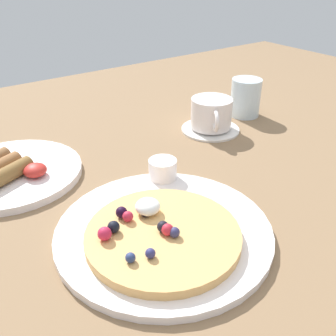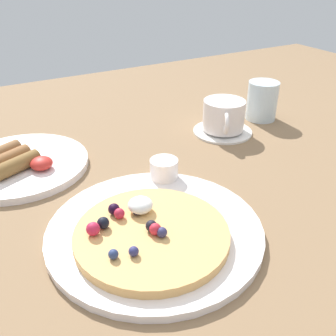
% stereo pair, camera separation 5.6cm
% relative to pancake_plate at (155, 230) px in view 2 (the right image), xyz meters
% --- Properties ---
extents(ground_plane, '(2.09, 1.46, 0.03)m').
position_rel_pancake_plate_xyz_m(ground_plane, '(0.03, 0.06, -0.02)').
color(ground_plane, '#826546').
extents(pancake_plate, '(0.29, 0.29, 0.01)m').
position_rel_pancake_plate_xyz_m(pancake_plate, '(0.00, 0.00, 0.00)').
color(pancake_plate, white).
rests_on(pancake_plate, ground_plane).
extents(pancake_with_berries, '(0.20, 0.20, 0.03)m').
position_rel_pancake_plate_xyz_m(pancake_with_berries, '(-0.02, -0.02, 0.01)').
color(pancake_with_berries, '#E0A860').
rests_on(pancake_with_berries, pancake_plate).
extents(syrup_ramekin, '(0.05, 0.05, 0.03)m').
position_rel_pancake_plate_xyz_m(syrup_ramekin, '(0.07, 0.11, 0.02)').
color(syrup_ramekin, white).
rests_on(syrup_ramekin, pancake_plate).
extents(breakfast_plate, '(0.24, 0.24, 0.01)m').
position_rel_pancake_plate_xyz_m(breakfast_plate, '(-0.12, 0.28, 0.00)').
color(breakfast_plate, white).
rests_on(breakfast_plate, ground_plane).
extents(fried_breakfast, '(0.12, 0.14, 0.03)m').
position_rel_pancake_plate_xyz_m(fried_breakfast, '(-0.14, 0.27, 0.02)').
color(fried_breakfast, brown).
rests_on(fried_breakfast, breakfast_plate).
extents(coffee_saucer, '(0.12, 0.12, 0.01)m').
position_rel_pancake_plate_xyz_m(coffee_saucer, '(0.28, 0.22, -0.00)').
color(coffee_saucer, white).
rests_on(coffee_saucer, ground_plane).
extents(coffee_cup, '(0.09, 0.11, 0.06)m').
position_rel_pancake_plate_xyz_m(coffee_cup, '(0.28, 0.22, 0.03)').
color(coffee_cup, white).
rests_on(coffee_cup, coffee_saucer).
extents(water_glass, '(0.07, 0.07, 0.09)m').
position_rel_pancake_plate_xyz_m(water_glass, '(0.40, 0.24, 0.04)').
color(water_glass, silver).
rests_on(water_glass, ground_plane).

